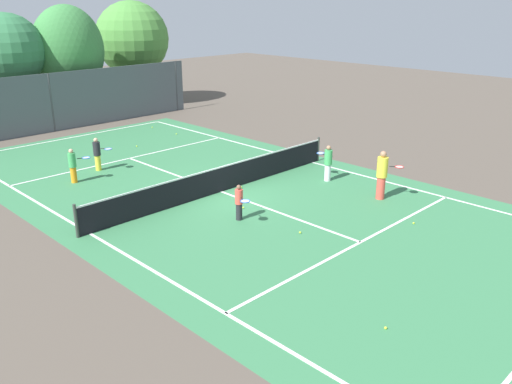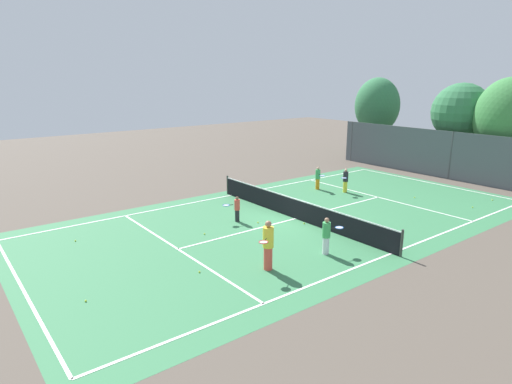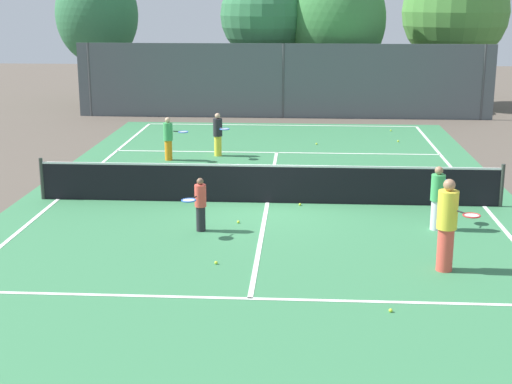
# 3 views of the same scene
# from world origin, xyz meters

# --- Properties ---
(ground_plane) EXTENTS (80.00, 80.00, 0.00)m
(ground_plane) POSITION_xyz_m (0.00, 0.00, 0.00)
(ground_plane) COLOR brown
(court_surface) EXTENTS (13.00, 25.00, 0.01)m
(court_surface) POSITION_xyz_m (0.00, 0.00, 0.00)
(court_surface) COLOR #387A4C
(court_surface) RESTS_ON ground_plane
(tennis_net) EXTENTS (11.90, 0.10, 1.10)m
(tennis_net) POSITION_xyz_m (0.00, 0.00, 0.51)
(tennis_net) COLOR #333833
(tennis_net) RESTS_ON ground_plane
(perimeter_fence) EXTENTS (18.00, 0.12, 3.20)m
(perimeter_fence) POSITION_xyz_m (0.00, 14.00, 1.60)
(perimeter_fence) COLOR #515B60
(perimeter_fence) RESTS_ON ground_plane
(tree_0) EXTENTS (4.03, 4.03, 6.32)m
(tree_0) POSITION_xyz_m (-0.96, 16.53, 4.28)
(tree_0) COLOR brown
(tree_0) RESTS_ON ground_plane
(tree_2) EXTENTS (4.29, 3.52, 6.71)m
(tree_2) POSITION_xyz_m (2.37, 16.13, 4.12)
(tree_2) COLOR brown
(tree_2) RESTS_ON ground_plane
(tree_3) EXTENTS (3.94, 3.54, 6.67)m
(tree_3) POSITION_xyz_m (-9.04, 17.72, 4.30)
(tree_3) COLOR brown
(tree_3) RESTS_ON ground_plane
(player_0) EXTENTS (0.65, 0.86, 1.43)m
(player_0) POSITION_xyz_m (-1.92, 5.76, 0.74)
(player_0) COLOR yellow
(player_0) RESTS_ON ground_plane
(player_1) EXTENTS (0.77, 0.91, 1.83)m
(player_1) POSITION_xyz_m (3.67, -4.74, 0.94)
(player_1) COLOR #E54C3F
(player_1) RESTS_ON ground_plane
(player_2) EXTENTS (0.88, 0.53, 1.40)m
(player_2) POSITION_xyz_m (-3.43, 4.99, 0.73)
(player_2) COLOR orange
(player_2) RESTS_ON ground_plane
(player_3) EXTENTS (0.54, 0.90, 1.48)m
(player_3) POSITION_xyz_m (3.94, -2.05, 0.76)
(player_3) COLOR silver
(player_3) RESTS_ON ground_plane
(player_4) EXTENTS (0.54, 0.84, 1.23)m
(player_4) POSITION_xyz_m (-1.40, -2.53, 0.64)
(player_4) COLOR #232328
(player_4) RESTS_ON ground_plane
(tennis_ball_0) EXTENTS (0.07, 0.07, 0.07)m
(tennis_ball_0) POSITION_xyz_m (4.70, 1.91, 0.03)
(tennis_ball_0) COLOR #CCE533
(tennis_ball_0) RESTS_ON ground_plane
(tennis_ball_1) EXTENTS (0.07, 0.07, 0.07)m
(tennis_ball_1) POSITION_xyz_m (4.34, 10.88, 0.03)
(tennis_ball_1) COLOR #CCE533
(tennis_ball_1) RESTS_ON ground_plane
(tennis_ball_2) EXTENTS (0.07, 0.07, 0.07)m
(tennis_ball_2) POSITION_xyz_m (4.36, 8.62, 0.03)
(tennis_ball_2) COLOR #CCE533
(tennis_ball_2) RESTS_ON ground_plane
(tennis_ball_3) EXTENTS (0.07, 0.07, 0.07)m
(tennis_ball_3) POSITION_xyz_m (1.38, 7.92, 0.03)
(tennis_ball_3) COLOR #CCE533
(tennis_ball_3) RESTS_ON ground_plane
(tennis_ball_4) EXTENTS (0.07, 0.07, 0.07)m
(tennis_ball_4) POSITION_xyz_m (2.41, -6.83, 0.03)
(tennis_ball_4) COLOR #CCE533
(tennis_ball_4) RESTS_ON ground_plane
(tennis_ball_5) EXTENTS (0.07, 0.07, 0.07)m
(tennis_ball_5) POSITION_xyz_m (-0.80, -4.67, 0.03)
(tennis_ball_5) COLOR #CCE533
(tennis_ball_5) RESTS_ON ground_plane
(tennis_ball_6) EXTENTS (0.07, 0.07, 0.07)m
(tennis_ball_6) POSITION_xyz_m (-3.38, -9.40, 0.03)
(tennis_ball_6) COLOR #CCE533
(tennis_ball_6) RESTS_ON ground_plane
(tennis_ball_7) EXTENTS (0.07, 0.07, 0.07)m
(tennis_ball_7) POSITION_xyz_m (2.07, -10.63, 0.03)
(tennis_ball_7) COLOR #CCE533
(tennis_ball_7) RESTS_ON ground_plane
(tennis_ball_8) EXTENTS (0.07, 0.07, 0.07)m
(tennis_ball_8) POSITION_xyz_m (-0.60, -1.87, 0.03)
(tennis_ball_8) COLOR #CCE533
(tennis_ball_8) RESTS_ON ground_plane
(tennis_ball_9) EXTENTS (0.07, 0.07, 0.07)m
(tennis_ball_9) POSITION_xyz_m (5.08, 1.10, 0.03)
(tennis_ball_9) COLOR #CCE533
(tennis_ball_9) RESTS_ON ground_plane
(tennis_ball_10) EXTENTS (0.07, 0.07, 0.07)m
(tennis_ball_10) POSITION_xyz_m (0.84, -0.24, 0.03)
(tennis_ball_10) COLOR #CCE533
(tennis_ball_10) RESTS_ON ground_plane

